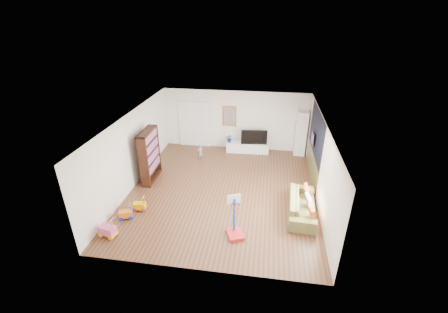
# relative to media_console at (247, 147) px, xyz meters

# --- Properties ---
(floor) EXTENTS (6.50, 7.50, 0.00)m
(floor) POSITION_rel_media_console_xyz_m (-0.63, -3.35, -0.22)
(floor) COLOR brown
(floor) RESTS_ON ground
(ceiling) EXTENTS (6.50, 7.50, 0.00)m
(ceiling) POSITION_rel_media_console_xyz_m (-0.63, -3.35, 2.48)
(ceiling) COLOR white
(ceiling) RESTS_ON ground
(wall_back) EXTENTS (6.50, 0.00, 2.70)m
(wall_back) POSITION_rel_media_console_xyz_m (-0.63, 0.40, 1.13)
(wall_back) COLOR silver
(wall_back) RESTS_ON ground
(wall_front) EXTENTS (6.50, 0.00, 2.70)m
(wall_front) POSITION_rel_media_console_xyz_m (-0.63, -7.10, 1.13)
(wall_front) COLOR white
(wall_front) RESTS_ON ground
(wall_left) EXTENTS (0.00, 7.50, 2.70)m
(wall_left) POSITION_rel_media_console_xyz_m (-3.88, -3.35, 1.13)
(wall_left) COLOR silver
(wall_left) RESTS_ON ground
(wall_right) EXTENTS (0.00, 7.50, 2.70)m
(wall_right) POSITION_rel_media_console_xyz_m (2.62, -3.35, 1.13)
(wall_right) COLOR silver
(wall_right) RESTS_ON ground
(navy_accent) EXTENTS (0.01, 3.20, 1.70)m
(navy_accent) POSITION_rel_media_console_xyz_m (2.60, -1.95, 1.63)
(navy_accent) COLOR black
(navy_accent) RESTS_ON wall_right
(olive_wainscot) EXTENTS (0.01, 3.20, 1.00)m
(olive_wainscot) POSITION_rel_media_console_xyz_m (2.60, -1.95, 0.28)
(olive_wainscot) COLOR brown
(olive_wainscot) RESTS_ON wall_right
(doorway) EXTENTS (1.45, 0.06, 2.10)m
(doorway) POSITION_rel_media_console_xyz_m (-2.53, 0.36, 0.83)
(doorway) COLOR white
(doorway) RESTS_ON ground
(painting_back) EXTENTS (0.62, 0.06, 0.92)m
(painting_back) POSITION_rel_media_console_xyz_m (-0.88, 0.36, 1.33)
(painting_back) COLOR gold
(painting_back) RESTS_ON wall_back
(artwork_right) EXTENTS (0.04, 0.56, 0.46)m
(artwork_right) POSITION_rel_media_console_xyz_m (2.54, -1.75, 1.33)
(artwork_right) COLOR #7F3F8C
(artwork_right) RESTS_ON wall_right
(media_console) EXTENTS (1.92, 0.54, 0.44)m
(media_console) POSITION_rel_media_console_xyz_m (0.00, 0.00, 0.00)
(media_console) COLOR white
(media_console) RESTS_ON ground
(tall_cabinet) EXTENTS (0.48, 0.48, 2.00)m
(tall_cabinet) POSITION_rel_media_console_xyz_m (2.31, 0.11, 0.78)
(tall_cabinet) COLOR white
(tall_cabinet) RESTS_ON ground
(bookshelf) EXTENTS (0.39, 1.36, 1.97)m
(bookshelf) POSITION_rel_media_console_xyz_m (-3.44, -2.96, 0.76)
(bookshelf) COLOR black
(bookshelf) RESTS_ON ground
(sofa) EXTENTS (0.95, 2.14, 0.61)m
(sofa) POSITION_rel_media_console_xyz_m (2.09, -4.33, 0.08)
(sofa) COLOR olive
(sofa) RESTS_ON ground
(basketball_hoop) EXTENTS (0.61, 0.66, 1.29)m
(basketball_hoop) POSITION_rel_media_console_xyz_m (0.12, -5.71, 0.42)
(basketball_hoop) COLOR red
(basketball_hoop) RESTS_ON ground
(ride_on_yellow) EXTENTS (0.41, 0.28, 0.51)m
(ride_on_yellow) POSITION_rel_media_console_xyz_m (-3.10, -4.95, 0.03)
(ride_on_yellow) COLOR #E6A500
(ride_on_yellow) RESTS_ON ground
(ride_on_orange) EXTENTS (0.45, 0.37, 0.51)m
(ride_on_orange) POSITION_rel_media_console_xyz_m (-3.35, -5.42, 0.03)
(ride_on_orange) COLOR orange
(ride_on_orange) RESTS_ON ground
(ride_on_pink) EXTENTS (0.51, 0.38, 0.62)m
(ride_on_pink) POSITION_rel_media_console_xyz_m (-3.50, -6.26, 0.09)
(ride_on_pink) COLOR #D74A8E
(ride_on_pink) RESTS_ON ground
(child) EXTENTS (0.33, 0.32, 0.76)m
(child) POSITION_rel_media_console_xyz_m (-1.93, -1.18, 0.16)
(child) COLOR slate
(child) RESTS_ON ground
(tv) EXTENTS (1.17, 0.27, 0.67)m
(tv) POSITION_rel_media_console_xyz_m (0.27, 0.02, 0.56)
(tv) COLOR black
(tv) RESTS_ON media_console
(vase_plant) EXTENTS (0.37, 0.34, 0.37)m
(vase_plant) POSITION_rel_media_console_xyz_m (-0.82, -0.03, 0.41)
(vase_plant) COLOR navy
(vase_plant) RESTS_ON media_console
(pillow_left) EXTENTS (0.18, 0.41, 0.40)m
(pillow_left) POSITION_rel_media_console_xyz_m (2.30, -4.95, 0.26)
(pillow_left) COLOR #BE5225
(pillow_left) RESTS_ON sofa
(pillow_center) EXTENTS (0.17, 0.43, 0.42)m
(pillow_center) POSITION_rel_media_console_xyz_m (2.27, -4.34, 0.26)
(pillow_center) COLOR silver
(pillow_center) RESTS_ON sofa
(pillow_right) EXTENTS (0.13, 0.42, 0.42)m
(pillow_right) POSITION_rel_media_console_xyz_m (2.26, -3.75, 0.26)
(pillow_right) COLOR #C54425
(pillow_right) RESTS_ON sofa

